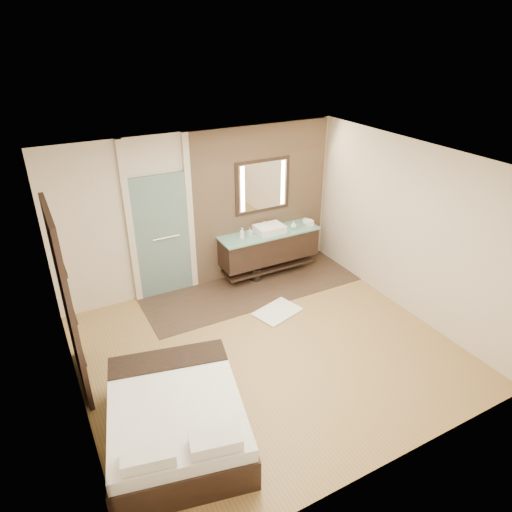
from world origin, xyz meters
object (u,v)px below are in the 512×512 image
bed (176,418)px  mirror_unit (263,186)px  vanity (269,246)px  waste_bin (255,274)px

bed → mirror_unit: bearing=60.3°
vanity → bed: bearing=-134.7°
mirror_unit → waste_bin: (-0.31, -0.31, -1.53)m
vanity → mirror_unit: (0.00, 0.24, 1.07)m
vanity → bed: size_ratio=0.89×
mirror_unit → bed: size_ratio=0.51×
bed → waste_bin: bearing=60.7°
mirror_unit → waste_bin: mirror_unit is taller
vanity → mirror_unit: 1.10m
bed → vanity: bearing=58.0°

